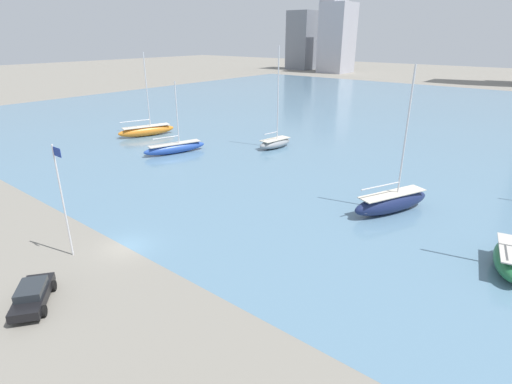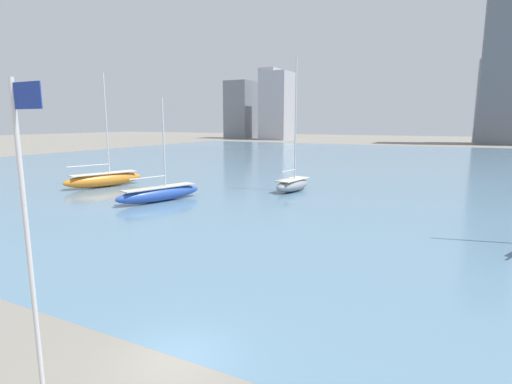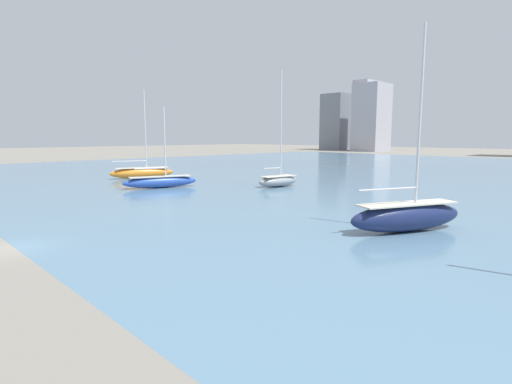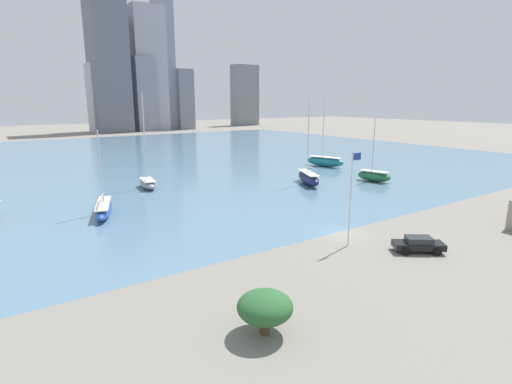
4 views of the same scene
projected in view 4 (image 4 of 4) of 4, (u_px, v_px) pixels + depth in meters
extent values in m
plane|color=gray|center=(338.00, 232.00, 44.60)|extent=(500.00, 500.00, 0.00)
cube|color=slate|center=(135.00, 159.00, 100.77)|extent=(180.00, 140.00, 0.00)
cylinder|color=silver|center=(350.00, 200.00, 39.37)|extent=(0.14, 0.14, 9.57)
cube|color=#1E3899|center=(357.00, 156.00, 38.76)|extent=(1.10, 0.03, 0.70)
cylinder|color=#4C3823|center=(265.00, 327.00, 25.15)|extent=(0.64, 0.64, 0.84)
ellipsoid|color=#285B2D|center=(265.00, 307.00, 24.84)|extent=(3.54, 3.54, 1.95)
cube|color=#A8A8B2|center=(105.00, 98.00, 188.00)|extent=(13.93, 13.06, 31.27)
cube|color=slate|center=(108.00, 61.00, 181.69)|extent=(15.69, 15.87, 64.60)
cube|color=gray|center=(144.00, 95.00, 192.72)|extent=(9.37, 10.29, 34.71)
cube|color=#9E9EA8|center=(149.00, 70.00, 193.58)|extent=(15.45, 10.36, 58.28)
cube|color=gray|center=(164.00, 67.00, 198.91)|extent=(9.13, 7.87, 62.00)
cube|color=slate|center=(182.00, 100.00, 206.25)|extent=(8.20, 12.06, 30.10)
cube|color=slate|center=(245.00, 96.00, 237.47)|extent=(15.33, 8.16, 35.00)
ellipsoid|color=#19234C|center=(308.00, 178.00, 70.15)|extent=(5.83, 9.59, 2.10)
cube|color=beige|center=(308.00, 173.00, 69.92)|extent=(4.78, 7.87, 0.10)
cube|color=#2D2D33|center=(308.00, 182.00, 70.28)|extent=(0.84, 1.63, 0.94)
cylinder|color=silver|center=(308.00, 136.00, 69.19)|extent=(0.18, 0.18, 12.64)
cylinder|color=silver|center=(312.00, 168.00, 67.97)|extent=(2.15, 4.61, 0.14)
ellipsoid|color=#236B3D|center=(374.00, 176.00, 72.66)|extent=(3.86, 6.78, 1.90)
cube|color=#BCB7AD|center=(374.00, 171.00, 72.46)|extent=(3.17, 5.56, 0.10)
cube|color=#2D2D33|center=(374.00, 179.00, 72.77)|extent=(0.40, 1.16, 0.86)
cylinder|color=silver|center=(374.00, 145.00, 71.70)|extent=(0.18, 0.18, 9.54)
cylinder|color=silver|center=(379.00, 166.00, 71.62)|extent=(0.71, 2.66, 0.14)
ellipsoid|color=gray|center=(148.00, 184.00, 66.90)|extent=(3.23, 6.71, 1.50)
cube|color=beige|center=(148.00, 180.00, 66.74)|extent=(2.65, 5.50, 0.10)
cube|color=#2D2D33|center=(148.00, 186.00, 66.99)|extent=(0.33, 1.17, 0.68)
cylinder|color=silver|center=(144.00, 137.00, 65.57)|extent=(0.18, 0.18, 14.23)
cylinder|color=silver|center=(148.00, 174.00, 65.62)|extent=(0.57, 2.95, 0.14)
ellipsoid|color=#1E757F|center=(325.00, 162.00, 89.24)|extent=(5.03, 9.26, 2.15)
cube|color=silver|center=(325.00, 157.00, 89.02)|extent=(4.12, 7.59, 0.10)
cube|color=#2D2D33|center=(325.00, 164.00, 89.38)|extent=(0.66, 1.59, 0.97)
cylinder|color=silver|center=(323.00, 129.00, 88.05)|extent=(0.18, 0.18, 12.17)
cylinder|color=silver|center=(330.00, 152.00, 88.13)|extent=(1.22, 3.34, 0.14)
ellipsoid|color=#284CA8|center=(104.00, 209.00, 51.31)|extent=(4.90, 10.11, 1.56)
cube|color=#BCB7AD|center=(103.00, 203.00, 51.15)|extent=(4.02, 8.29, 0.10)
cube|color=#2D2D33|center=(104.00, 212.00, 51.41)|extent=(0.70, 1.76, 0.70)
cylinder|color=silver|center=(100.00, 166.00, 50.80)|extent=(0.18, 0.18, 9.29)
cylinder|color=silver|center=(102.00, 197.00, 49.67)|extent=(1.40, 3.97, 0.14)
cube|color=black|center=(418.00, 245.00, 38.66)|extent=(4.91, 4.34, 0.60)
cube|color=#23282D|center=(419.00, 240.00, 38.53)|extent=(2.88, 2.74, 0.55)
cylinder|color=black|center=(406.00, 252.00, 37.86)|extent=(0.76, 0.67, 0.76)
cylinder|color=black|center=(400.00, 244.00, 39.71)|extent=(0.76, 0.67, 0.76)
cylinder|color=black|center=(437.00, 252.00, 37.73)|extent=(0.76, 0.67, 0.76)
cylinder|color=black|center=(430.00, 245.00, 39.59)|extent=(0.76, 0.67, 0.76)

